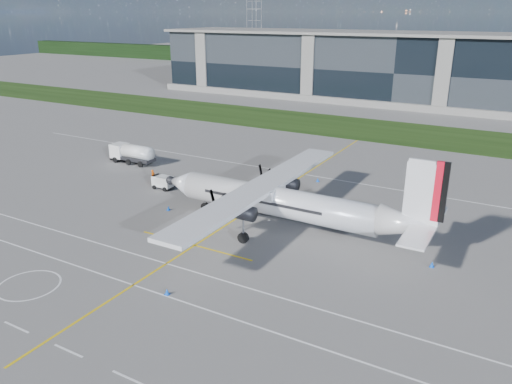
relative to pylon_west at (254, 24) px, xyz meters
The scene contains 15 objects.
ground 136.84m from the pylon_west, 53.97° to the right, with size 400.00×400.00×0.00m, color slate.
grass_strip 130.49m from the pylon_west, 51.89° to the right, with size 400.00×18.00×0.04m, color black.
terminal_building 106.57m from the pylon_west, 41.19° to the right, with size 120.00×20.00×15.00m, color black.
tree_line 81.51m from the pylon_west, ahead, with size 400.00×6.00×6.00m, color black.
pylon_west is the anchor object (origin of this frame).
yellow_taxiway_centerline 163.44m from the pylon_west, 59.34° to the right, with size 0.20×70.00×0.01m, color yellow.
white_lane_line 183.09m from the pylon_west, 64.00° to the right, with size 90.00×0.15×0.01m, color white.
turboprop_aircraft 173.56m from the pylon_west, 59.23° to the right, with size 28.37×29.42×8.83m, color white, non-canonical shape.
fuel_tanker_truck 151.89m from the pylon_west, 66.82° to the right, with size 7.09×2.30×2.66m, color silver, non-canonical shape.
baggage_tug 162.19m from the pylon_west, 64.09° to the right, with size 2.58×1.55×1.55m, color silver, non-canonical shape.
ground_crew_person 160.14m from the pylon_west, 64.71° to the right, with size 0.77×0.55×1.90m, color #F25907.
safety_cone_portwing 185.65m from the pylon_west, 62.26° to the right, with size 0.36×0.36×0.50m, color blue.
safety_cone_tail 181.95m from the pylon_west, 55.60° to the right, with size 0.36×0.36×0.50m, color blue.
safety_cone_stbdwing 159.55m from the pylon_west, 57.39° to the right, with size 0.36×0.36×0.50m, color blue.
safety_cone_nose_port 169.00m from the pylon_west, 63.35° to the right, with size 0.36×0.36×0.50m, color blue.
Camera 1 is at (27.89, -38.68, 19.86)m, focal length 35.00 mm.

